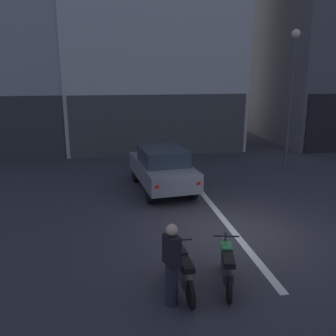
{
  "coord_description": "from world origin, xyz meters",
  "views": [
    {
      "loc": [
        -3.41,
        -8.88,
        4.35
      ],
      "look_at": [
        -1.52,
        2.0,
        1.4
      ],
      "focal_mm": 38.75,
      "sensor_mm": 36.0,
      "label": 1
    }
  ],
  "objects_px": {
    "street_lamp": "(291,86)",
    "motorcycle_black_row_leftmost": "(183,270)",
    "person_by_motorcycles": "(172,264)",
    "motorcycle_green_row_left_mid": "(227,265)",
    "car_grey_crossing_near": "(162,167)"
  },
  "relations": [
    {
      "from": "car_grey_crossing_near",
      "to": "motorcycle_green_row_left_mid",
      "type": "bearing_deg",
      "value": -86.99
    },
    {
      "from": "motorcycle_green_row_left_mid",
      "to": "car_grey_crossing_near",
      "type": "bearing_deg",
      "value": 93.01
    },
    {
      "from": "street_lamp",
      "to": "person_by_motorcycles",
      "type": "distance_m",
      "value": 11.56
    },
    {
      "from": "motorcycle_black_row_leftmost",
      "to": "person_by_motorcycles",
      "type": "xyz_separation_m",
      "value": [
        -0.31,
        -0.44,
        0.4
      ]
    },
    {
      "from": "car_grey_crossing_near",
      "to": "street_lamp",
      "type": "xyz_separation_m",
      "value": [
        5.95,
        1.91,
        2.85
      ]
    },
    {
      "from": "person_by_motorcycles",
      "to": "street_lamp",
      "type": "bearing_deg",
      "value": 52.22
    },
    {
      "from": "street_lamp",
      "to": "motorcycle_black_row_leftmost",
      "type": "height_order",
      "value": "street_lamp"
    },
    {
      "from": "street_lamp",
      "to": "motorcycle_green_row_left_mid",
      "type": "relative_size",
      "value": 3.69
    },
    {
      "from": "car_grey_crossing_near",
      "to": "street_lamp",
      "type": "relative_size",
      "value": 0.7
    },
    {
      "from": "motorcycle_black_row_leftmost",
      "to": "motorcycle_green_row_left_mid",
      "type": "height_order",
      "value": "same"
    },
    {
      "from": "motorcycle_green_row_left_mid",
      "to": "person_by_motorcycles",
      "type": "distance_m",
      "value": 1.39
    },
    {
      "from": "car_grey_crossing_near",
      "to": "person_by_motorcycles",
      "type": "height_order",
      "value": "person_by_motorcycles"
    },
    {
      "from": "street_lamp",
      "to": "motorcycle_black_row_leftmost",
      "type": "relative_size",
      "value": 3.62
    },
    {
      "from": "motorcycle_green_row_left_mid",
      "to": "person_by_motorcycles",
      "type": "bearing_deg",
      "value": -159.66
    },
    {
      "from": "car_grey_crossing_near",
      "to": "motorcycle_black_row_leftmost",
      "type": "distance_m",
      "value": 6.55
    }
  ]
}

